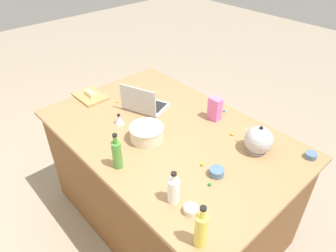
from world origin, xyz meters
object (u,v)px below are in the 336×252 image
(cutting_board, at_px, (90,96))
(bottle_oil, at_px, (201,230))
(ramekin_medium, at_px, (191,210))
(ramekin_wide, at_px, (311,155))
(mixing_bowl_large, at_px, (147,133))
(laptop, at_px, (144,104))
(kitchen_timer, at_px, (119,119))
(bottle_olive, at_px, (117,154))
(candy_bag, at_px, (215,109))
(bottle_vinegar, at_px, (174,190))
(butter_stick_left, at_px, (90,94))
(kettle, at_px, (259,140))
(ramekin_small, at_px, (217,172))

(cutting_board, bearing_deg, bottle_oil, 168.05)
(ramekin_medium, xyz_separation_m, ramekin_wide, (-0.21, -0.85, -0.00))
(ramekin_medium, relative_size, ramekin_wide, 1.06)
(mixing_bowl_large, distance_m, cutting_board, 0.75)
(laptop, xyz_separation_m, mixing_bowl_large, (-0.31, 0.22, 0.01))
(ramekin_wide, distance_m, kitchen_timer, 1.29)
(bottle_oil, relative_size, kitchen_timer, 3.25)
(cutting_board, height_order, ramekin_wide, ramekin_wide)
(bottle_oil, height_order, cutting_board, bottle_oil)
(bottle_olive, xyz_separation_m, candy_bag, (-0.05, -0.81, -0.01))
(bottle_oil, xyz_separation_m, bottle_vinegar, (0.27, -0.08, -0.02))
(laptop, bearing_deg, bottle_oil, 153.72)
(laptop, height_order, candy_bag, laptop)
(mixing_bowl_large, height_order, ramekin_wide, mixing_bowl_large)
(laptop, distance_m, cutting_board, 0.49)
(kitchen_timer, bearing_deg, ramekin_wide, -149.04)
(candy_bag, bearing_deg, ramekin_wide, -170.64)
(butter_stick_left, bearing_deg, ramekin_wide, -158.35)
(cutting_board, distance_m, ramekin_wide, 1.70)
(kettle, bearing_deg, butter_stick_left, 18.61)
(bottle_olive, height_order, candy_bag, bottle_olive)
(bottle_oil, bearing_deg, candy_bag, -52.77)
(bottle_oil, distance_m, cutting_board, 1.56)
(kettle, xyz_separation_m, ramekin_small, (0.03, 0.36, -0.06))
(bottle_olive, bearing_deg, ramekin_wide, -128.54)
(bottle_olive, distance_m, kettle, 0.88)
(bottle_vinegar, xyz_separation_m, ramekin_wide, (-0.32, -0.86, -0.06))
(laptop, relative_size, kettle, 1.72)
(kettle, relative_size, candy_bag, 1.25)
(kettle, distance_m, ramekin_small, 0.37)
(cutting_board, distance_m, butter_stick_left, 0.03)
(ramekin_small, xyz_separation_m, candy_bag, (0.39, -0.43, 0.06))
(ramekin_small, bearing_deg, ramekin_wide, -118.37)
(kettle, height_order, candy_bag, kettle)
(bottle_oil, xyz_separation_m, kettle, (0.21, -0.76, -0.02))
(ramekin_medium, bearing_deg, kitchen_timer, -11.76)
(kitchen_timer, bearing_deg, ramekin_small, -171.88)
(bottle_olive, distance_m, butter_stick_left, 0.89)
(mixing_bowl_large, xyz_separation_m, butter_stick_left, (0.74, -0.01, -0.02))
(bottle_oil, xyz_separation_m, ramekin_wide, (-0.06, -0.95, -0.08))
(candy_bag, bearing_deg, bottle_oil, 127.23)
(laptop, xyz_separation_m, kettle, (-0.87, -0.23, 0.03))
(bottle_vinegar, bearing_deg, laptop, -28.98)
(bottle_oil, xyz_separation_m, kitchen_timer, (1.05, -0.28, -0.06))
(kitchen_timer, bearing_deg, laptop, -82.53)
(mixing_bowl_large, xyz_separation_m, cutting_board, (0.75, -0.01, -0.04))
(mixing_bowl_large, relative_size, candy_bag, 1.37)
(bottle_oil, relative_size, ramekin_small, 2.87)
(butter_stick_left, bearing_deg, kitchen_timer, 175.17)
(bottle_oil, distance_m, ramekin_medium, 0.20)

